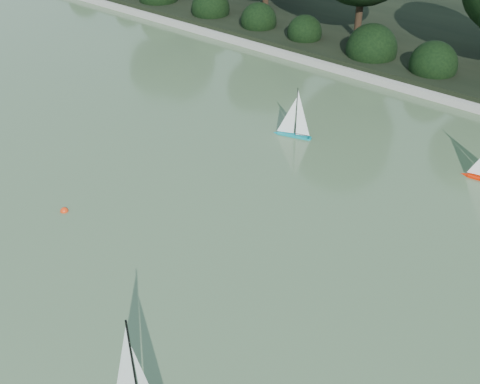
# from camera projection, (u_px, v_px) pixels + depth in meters

# --- Properties ---
(ground) EXTENTS (80.00, 80.00, 0.00)m
(ground) POSITION_uv_depth(u_px,v_px,m) (156.00, 291.00, 8.88)
(ground) COLOR #35472A
(ground) RESTS_ON ground
(pond_coping) EXTENTS (40.00, 0.35, 0.18)m
(pond_coping) POSITION_uv_depth(u_px,v_px,m) (423.00, 92.00, 14.64)
(pond_coping) COLOR gray
(pond_coping) RESTS_ON ground
(shrub_hedge) EXTENTS (29.10, 1.10, 1.10)m
(shrub_hedge) POSITION_uv_depth(u_px,v_px,m) (442.00, 67.00, 15.02)
(shrub_hedge) COLOR black
(shrub_hedge) RESTS_ON ground
(sailboat_teal) EXTENTS (0.87, 0.37, 1.20)m
(sailboat_teal) POSITION_uv_depth(u_px,v_px,m) (291.00, 128.00, 12.84)
(sailboat_teal) COLOR #097D82
(sailboat_teal) RESTS_ON ground
(race_buoy) EXTENTS (0.14, 0.14, 0.14)m
(race_buoy) POSITION_uv_depth(u_px,v_px,m) (64.00, 211.00, 10.59)
(race_buoy) COLOR red
(race_buoy) RESTS_ON ground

